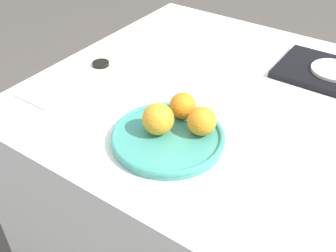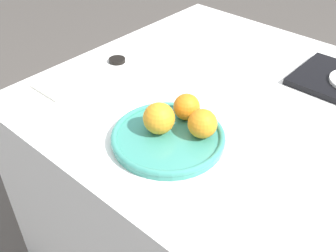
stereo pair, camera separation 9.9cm
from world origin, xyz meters
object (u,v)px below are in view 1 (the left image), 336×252
at_px(orange_1, 183,106).
at_px(fruit_platter, 168,137).
at_px(napkin, 47,93).
at_px(soy_dish, 101,64).
at_px(side_plate, 334,70).
at_px(orange_0, 158,119).
at_px(orange_2, 202,121).
at_px(serving_tray, 333,74).

bearing_deg(orange_1, fruit_platter, -80.92).
height_order(fruit_platter, napkin, fruit_platter).
bearing_deg(fruit_platter, soy_dish, 153.92).
distance_m(side_plate, napkin, 0.91).
xyz_separation_m(orange_0, orange_2, (0.09, 0.06, -0.00)).
relative_size(orange_0, orange_2, 1.09).
xyz_separation_m(orange_0, side_plate, (0.29, 0.57, -0.03)).
distance_m(orange_0, orange_1, 0.09).
bearing_deg(orange_1, orange_2, -22.58).
distance_m(orange_2, side_plate, 0.55).
bearing_deg(soy_dish, side_plate, 28.62).
relative_size(fruit_platter, napkin, 2.18).
distance_m(fruit_platter, orange_1, 0.10).
bearing_deg(orange_1, orange_0, -99.43).
bearing_deg(fruit_platter, orange_2, 42.73).
bearing_deg(napkin, fruit_platter, 2.92).
height_order(fruit_platter, soy_dish, fruit_platter).
bearing_deg(side_plate, orange_2, -110.54).
distance_m(orange_1, serving_tray, 0.55).
xyz_separation_m(orange_2, soy_dish, (-0.48, 0.15, -0.05)).
height_order(orange_1, napkin, orange_1).
xyz_separation_m(serving_tray, soy_dish, (-0.67, -0.37, -0.00)).
height_order(orange_0, serving_tray, orange_0).
relative_size(fruit_platter, side_plate, 2.03).
xyz_separation_m(fruit_platter, serving_tray, (0.26, 0.57, -0.00)).
bearing_deg(orange_0, serving_tray, 63.49).
bearing_deg(fruit_platter, serving_tray, 65.90).
xyz_separation_m(fruit_platter, orange_1, (-0.01, 0.09, 0.04)).
xyz_separation_m(fruit_platter, soy_dish, (-0.42, 0.20, -0.01)).
relative_size(orange_0, napkin, 0.61).
bearing_deg(side_plate, orange_0, -116.51).
bearing_deg(fruit_platter, orange_1, 99.08).
relative_size(orange_1, orange_2, 0.95).
height_order(side_plate, napkin, side_plate).
bearing_deg(orange_2, napkin, -170.74).
height_order(napkin, soy_dish, soy_dish).
distance_m(orange_1, orange_2, 0.08).
distance_m(fruit_platter, napkin, 0.43).
distance_m(fruit_platter, side_plate, 0.63).
xyz_separation_m(fruit_platter, orange_0, (-0.03, -0.00, 0.05)).
bearing_deg(side_plate, fruit_platter, -114.10).
xyz_separation_m(orange_1, orange_2, (0.08, -0.03, 0.00)).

